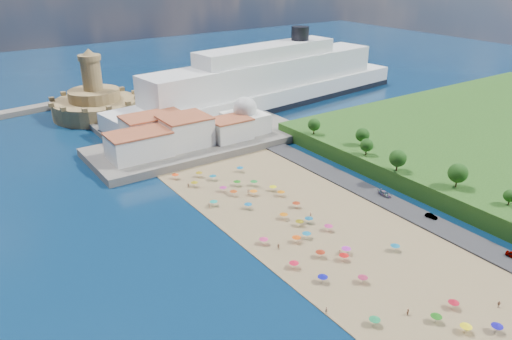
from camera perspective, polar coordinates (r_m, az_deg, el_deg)
ground at (r=144.64m, az=4.33°, el=-6.53°), size 700.00×700.00×0.00m
terrace at (r=204.61m, az=-6.24°, el=3.12°), size 90.00×36.00×3.00m
jetty at (r=227.07m, az=-15.41°, el=4.39°), size 18.00×70.00×2.40m
waterfront_buildings at (r=197.62m, az=-9.74°, el=4.14°), size 57.00×29.00×11.00m
domed_building at (r=210.18m, az=-1.26°, el=5.97°), size 16.00×16.00×15.00m
fortress at (r=252.99m, az=-17.91°, el=7.33°), size 40.00×40.00×32.40m
cruise_ship at (r=257.58m, az=1.28°, el=9.77°), size 174.62×44.81×37.81m
beach_parasols at (r=140.81m, az=4.68°, el=-6.43°), size 29.79×117.37×2.20m
beachgoers at (r=133.54m, az=5.28°, el=-8.77°), size 33.56×95.84×1.89m
parked_cars at (r=155.58m, az=19.66°, el=-5.08°), size 2.31×48.18×1.43m
hillside_trees at (r=167.10m, az=19.33°, el=0.31°), size 13.45×112.41×7.77m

